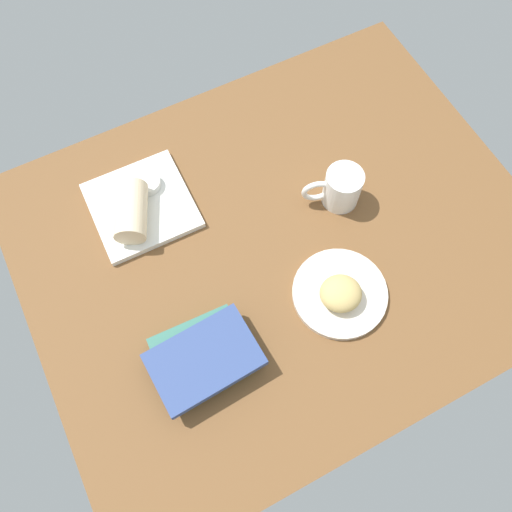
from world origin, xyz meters
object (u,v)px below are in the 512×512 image
Objects in this scene: round_plate at (340,293)px; breakfast_wrap at (131,211)px; sauce_cup at (148,183)px; coffee_mug at (340,188)px; book_stack at (202,357)px; scone_pastry at (341,293)px; square_plate at (142,206)px.

round_plate is 47.25cm from breakfast_wrap.
breakfast_wrap is at bearing 47.02° from sauce_cup.
round_plate is at bearing 60.21° from coffee_mug.
coffee_mug reaches higher than book_stack.
coffee_mug is (-36.69, 21.69, 2.10)cm from sauce_cup.
scone_pastry is 1.48× the size of sauce_cup.
scone_pastry is 47.21cm from breakfast_wrap.
round_plate is at bearing -132.40° from scone_pastry.
square_plate reaches higher than round_plate.
round_plate is 47.58cm from square_plate.
coffee_mug is (-12.17, -20.73, 0.98)cm from scone_pastry.
square_plate is at bearing -54.40° from scone_pastry.
breakfast_wrap is (2.65, 2.84, 4.17)cm from square_plate.
round_plate is 30.95cm from book_stack.
round_plate is 23.24cm from coffee_mug.
coffee_mug is at bearing 149.41° from sauce_cup.
round_plate is 3.43× the size of sauce_cup.
book_stack is (-0.41, 34.72, -2.01)cm from breakfast_wrap.
square_plate is 1.69× the size of breakfast_wrap.
breakfast_wrap is at bearing -89.33° from book_stack.
scone_pastry is at bearing 120.03° from sauce_cup.
coffee_mug is at bearing -119.79° from round_plate.
breakfast_wrap reaches higher than book_stack.
sauce_cup is 0.27× the size of book_stack.
sauce_cup is 0.45× the size of breakfast_wrap.
sauce_cup is (24.52, -42.42, -1.12)cm from scone_pastry.
breakfast_wrap reaches higher than scone_pastry.
square_plate is 5.70cm from breakfast_wrap.
book_stack is (30.87, -0.44, 2.26)cm from round_plate.
square_plate is 1.68× the size of coffee_mug.
round_plate is at bearing 155.76° from breakfast_wrap.
square_plate is at bearing -93.41° from book_stack.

